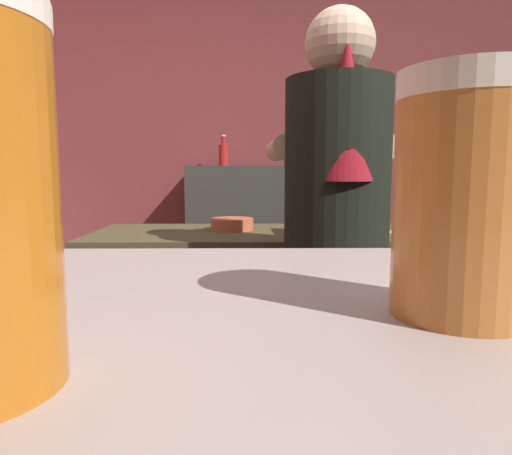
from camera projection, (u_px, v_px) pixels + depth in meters
The scene contains 10 objects.
wall_back at pixel (255, 149), 3.44m from camera, with size 5.20×0.10×2.70m, color brown.
prep_counter at pixel (337, 335), 2.00m from camera, with size 2.10×0.60×0.92m, color #484328.
back_shelf at pixel (246, 252), 3.25m from camera, with size 0.81×0.36×1.22m, color #3A3C35.
bartender at pixel (336, 234), 1.49m from camera, with size 0.43×0.52×1.69m.
knife_block at pixel (467, 206), 2.00m from camera, with size 0.10×0.08×0.29m.
mixing_bowl at pixel (232, 224), 2.00m from camera, with size 0.19×0.19×0.05m, color #CB5A3C.
chefs_knife at pixel (385, 232), 1.90m from camera, with size 0.24×0.03×0.01m, color silver.
pint_glass_far at pixel (465, 196), 0.27m from camera, with size 0.08×0.08×0.14m.
bottle_hot_sauce at pixel (289, 151), 3.08m from camera, with size 0.07×0.07×0.25m.
bottle_soy at pixel (223, 154), 3.25m from camera, with size 0.06×0.06×0.22m.
Camera 1 is at (-0.03, -1.29, 1.18)m, focal length 31.94 mm.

